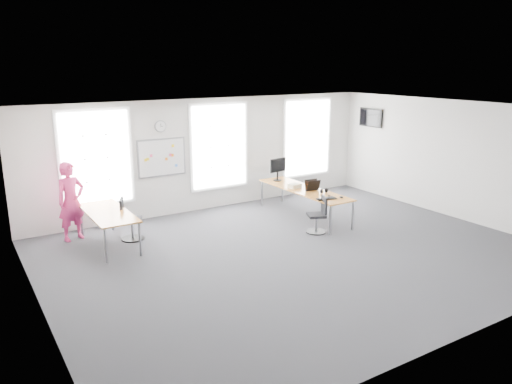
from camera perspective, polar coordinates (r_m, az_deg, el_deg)
floor at (r=10.65m, az=4.59°, el=-6.94°), size 10.00×10.00×0.00m
ceiling at (r=9.95m, az=4.94°, el=9.35°), size 10.00×10.00×0.00m
wall_back at (r=13.54m, az=-5.42°, el=4.30°), size 10.00×0.00×10.00m
wall_front at (r=7.52m, az=23.32°, el=-5.24°), size 10.00×0.00×10.00m
wall_left at (r=8.34m, az=-24.08°, el=-3.44°), size 0.00×10.00×10.00m
wall_right at (r=13.73m, az=21.78°, el=3.47°), size 0.00×10.00×10.00m
window_left at (r=12.45m, az=-17.82°, el=3.70°), size 1.60×0.06×2.20m
window_mid at (r=13.62m, az=-4.25°, el=5.24°), size 1.60×0.06×2.20m
window_right at (r=15.23m, az=5.84°, el=6.19°), size 1.60×0.06×2.20m
desk_right at (r=12.92m, az=5.51°, el=0.14°), size 0.81×3.05×0.74m
desk_left at (r=11.30m, az=-16.56°, el=-2.50°), size 0.83×2.08×0.76m
chair_right at (r=11.83m, az=7.15°, el=-2.82°), size 0.52×0.52×0.88m
chair_left at (r=11.62m, az=-14.29°, el=-3.29°), size 0.57×0.57×0.97m
person at (r=11.89m, az=-20.37°, el=-1.00°), size 0.75×0.61×1.79m
whiteboard at (r=12.97m, az=-10.71°, el=3.88°), size 1.20×0.03×0.90m
wall_clock at (r=12.85m, az=-10.87°, el=7.39°), size 0.30×0.04×0.30m
tv at (r=15.52m, az=12.99°, el=8.29°), size 0.06×0.90×0.55m
keyboard at (r=12.00m, az=8.06°, el=-0.77°), size 0.51×0.27×0.02m
mouse at (r=12.16m, az=9.73°, el=-0.58°), size 0.09×0.13×0.05m
lens_cap at (r=12.35m, az=8.35°, el=-0.38°), size 0.07×0.07×0.01m
headphones at (r=12.57m, az=7.76°, el=0.14°), size 0.20×0.11×0.12m
laptop_sleeve at (r=12.72m, az=6.45°, el=0.77°), size 0.37×0.24×0.29m
paper_stack at (r=13.00m, az=4.44°, el=0.71°), size 0.32×0.26×0.10m
monitor at (r=13.68m, az=2.52°, el=2.83°), size 0.56×0.23×0.63m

